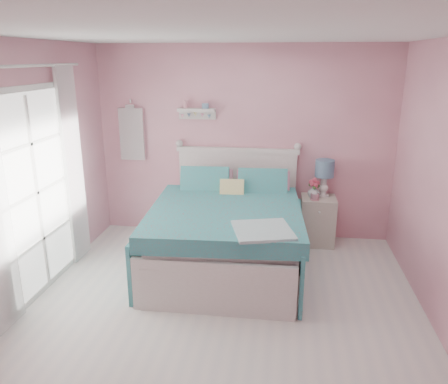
% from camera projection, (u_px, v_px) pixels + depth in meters
% --- Properties ---
extents(floor, '(4.50, 4.50, 0.00)m').
position_uv_depth(floor, '(219.00, 321.00, 4.18)').
color(floor, silver).
rests_on(floor, ground).
extents(room_shell, '(4.50, 4.50, 4.50)m').
position_uv_depth(room_shell, '(218.00, 160.00, 3.72)').
color(room_shell, '#C37B8C').
rests_on(room_shell, floor).
extents(bed, '(1.79, 2.19, 1.25)m').
position_uv_depth(bed, '(227.00, 234.00, 5.18)').
color(bed, silver).
rests_on(bed, floor).
extents(nightstand, '(0.45, 0.44, 0.65)m').
position_uv_depth(nightstand, '(317.00, 220.00, 5.85)').
color(nightstand, beige).
rests_on(nightstand, floor).
extents(table_lamp, '(0.25, 0.25, 0.49)m').
position_uv_depth(table_lamp, '(325.00, 171.00, 5.72)').
color(table_lamp, white).
rests_on(table_lamp, nightstand).
extents(vase, '(0.16, 0.16, 0.17)m').
position_uv_depth(vase, '(314.00, 192.00, 5.73)').
color(vase, silver).
rests_on(vase, nightstand).
extents(teacup, '(0.13, 0.13, 0.09)m').
position_uv_depth(teacup, '(315.00, 197.00, 5.65)').
color(teacup, '#C18193').
rests_on(teacup, nightstand).
extents(roses, '(0.14, 0.11, 0.12)m').
position_uv_depth(roses, '(314.00, 183.00, 5.69)').
color(roses, '#E44D6C').
rests_on(roses, vase).
extents(wall_shelf, '(0.50, 0.15, 0.25)m').
position_uv_depth(wall_shelf, '(197.00, 111.00, 5.83)').
color(wall_shelf, silver).
rests_on(wall_shelf, room_shell).
extents(hanging_dress, '(0.34, 0.03, 0.72)m').
position_uv_depth(hanging_dress, '(132.00, 134.00, 6.04)').
color(hanging_dress, white).
rests_on(hanging_dress, room_shell).
extents(french_door, '(0.04, 1.32, 2.16)m').
position_uv_depth(french_door, '(36.00, 193.00, 4.51)').
color(french_door, silver).
rests_on(french_door, floor).
extents(curtain_far, '(0.04, 0.40, 2.32)m').
position_uv_depth(curtain_far, '(73.00, 167.00, 5.17)').
color(curtain_far, white).
rests_on(curtain_far, floor).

